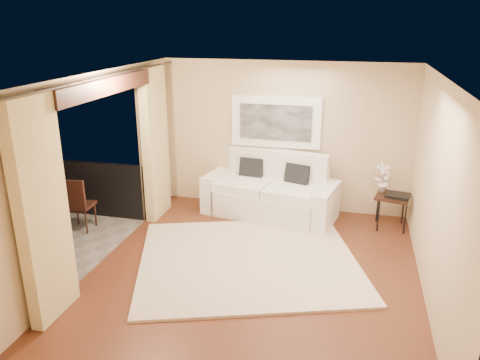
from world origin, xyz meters
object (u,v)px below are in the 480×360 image
(orchid, at_px, (383,177))
(bistro_table, at_px, (41,197))
(sofa, at_px, (271,193))
(balcony_chair_far, at_px, (77,201))
(balcony_chair_near, at_px, (44,210))
(side_table, at_px, (392,199))
(ice_bucket, at_px, (35,184))

(orchid, xyz_separation_m, bistro_table, (-5.46, -1.65, -0.24))
(sofa, xyz_separation_m, balcony_chair_far, (-2.97, -1.53, 0.15))
(orchid, height_order, bistro_table, orchid)
(orchid, xyz_separation_m, balcony_chair_near, (-5.09, -2.11, -0.26))
(balcony_chair_far, bearing_deg, orchid, -166.19)
(sofa, relative_size, bistro_table, 3.61)
(bistro_table, xyz_separation_m, balcony_chair_near, (0.36, -0.46, -0.02))
(bistro_table, distance_m, balcony_chair_far, 0.60)
(side_table, distance_m, balcony_chair_near, 5.63)
(sofa, distance_m, orchid, 1.96)
(orchid, relative_size, bistro_table, 0.77)
(sofa, height_order, bistro_table, sofa)
(bistro_table, bearing_deg, orchid, 16.84)
(side_table, xyz_separation_m, bistro_table, (-5.63, -1.53, 0.08))
(side_table, height_order, balcony_chair_far, balcony_chair_far)
(orchid, bearing_deg, balcony_chair_far, -162.30)
(side_table, height_order, bistro_table, bistro_table)
(side_table, height_order, orchid, orchid)
(ice_bucket, bearing_deg, balcony_chair_far, 2.47)
(side_table, bearing_deg, balcony_chair_far, -164.17)
(bistro_table, xyz_separation_m, ice_bucket, (-0.13, 0.07, 0.18))
(orchid, height_order, balcony_chair_near, orchid)
(ice_bucket, bearing_deg, side_table, 14.23)
(side_table, bearing_deg, orchid, 144.54)
(balcony_chair_far, bearing_deg, side_table, -168.06)
(bistro_table, height_order, ice_bucket, ice_bucket)
(balcony_chair_far, xyz_separation_m, ice_bucket, (-0.72, -0.03, 0.24))
(orchid, relative_size, ice_bucket, 2.63)
(balcony_chair_near, bearing_deg, side_table, 24.66)
(sofa, bearing_deg, balcony_chair_near, -135.47)
(orchid, xyz_separation_m, balcony_chair_far, (-4.87, -1.56, -0.30))
(orchid, xyz_separation_m, ice_bucket, (-5.59, -1.59, -0.06))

